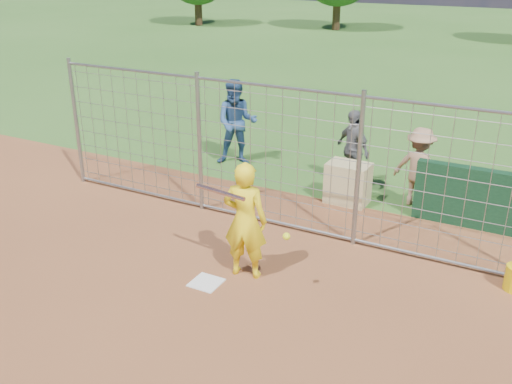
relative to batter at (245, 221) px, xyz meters
The scene contains 10 objects.
ground 1.02m from the batter, 142.19° to the right, with size 100.00×100.00×0.00m, color #2D591E.
home_plate 1.09m from the batter, 127.71° to the right, with size 0.43×0.43×0.02m, color silver.
dugout_wall 4.48m from the batter, 47.60° to the left, with size 2.60×0.20×1.10m, color #11381E.
batter is the anchor object (origin of this frame).
bystander_a 4.95m from the batter, 121.22° to the left, with size 0.95×0.74×1.95m, color navy.
bystander_b 4.09m from the batter, 86.91° to the left, with size 0.96×0.40×1.64m, color slate.
bystander_c 4.14m from the batter, 66.76° to the left, with size 0.99×0.57×1.54m, color #956D51.
equipment_bin 3.37m from the batter, 82.56° to the left, with size 0.80×0.55×0.80m, color #C7B77C.
equipment_in_play 0.41m from the batter, 101.71° to the right, with size 1.56×0.20×0.50m.
backstop_fence 1.78m from the batter, 102.82° to the left, with size 9.08×0.08×2.60m.
Camera 1 is at (4.04, -6.23, 4.50)m, focal length 40.00 mm.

